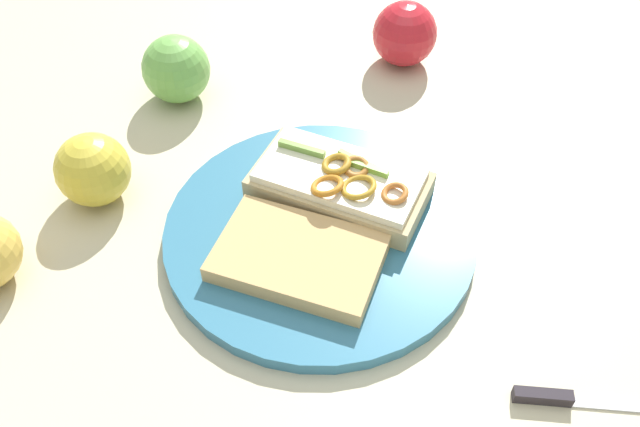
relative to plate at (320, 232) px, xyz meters
The scene contains 8 objects.
ground_plane 0.01m from the plate, ahead, with size 2.00×2.00×0.00m, color #C3B799.
plate is the anchor object (origin of this frame).
sandwich 0.06m from the plate, 97.23° to the right, with size 0.19×0.11×0.05m.
bread_slice_side 0.05m from the plate, 83.61° to the left, with size 0.15×0.10×0.02m, color tan.
apple_0 0.29m from the plate, 35.35° to the right, with size 0.08×0.08×0.08m, color #6BAD4D.
apple_1 0.33m from the plate, 91.90° to the right, with size 0.08×0.08×0.08m, color red.
apple_4 0.25m from the plate, ahead, with size 0.08×0.08×0.08m, color gold.
knife 0.28m from the plate, 156.17° to the left, with size 0.13×0.04×0.01m.
Camera 1 is at (-0.14, 0.43, 0.53)m, focal length 37.86 mm.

